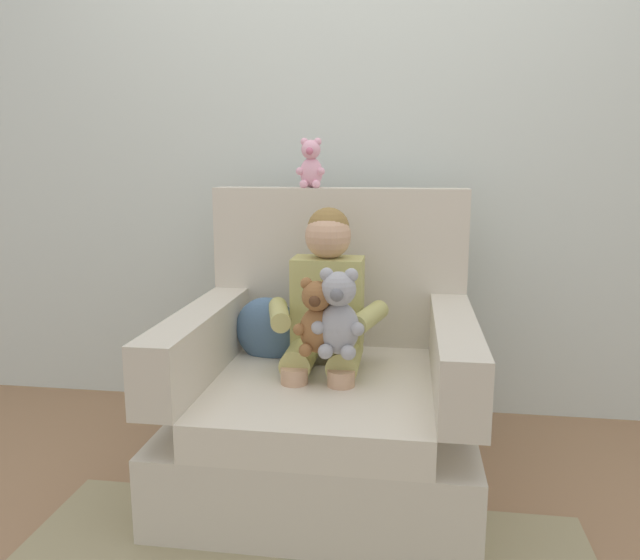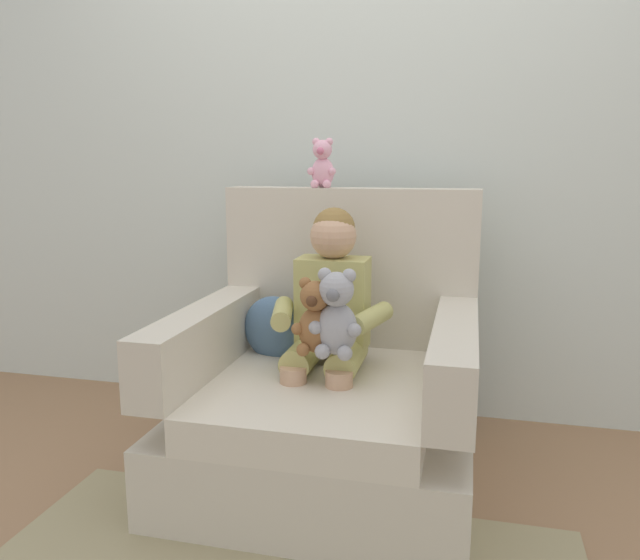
% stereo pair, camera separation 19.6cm
% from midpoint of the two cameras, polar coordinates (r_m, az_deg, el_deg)
% --- Properties ---
extents(ground_plane, '(8.00, 8.00, 0.00)m').
position_cam_midpoint_polar(ground_plane, '(2.38, -2.00, -17.86)').
color(ground_plane, '#936D4C').
extents(back_wall, '(6.00, 0.10, 2.60)m').
position_cam_midpoint_polar(back_wall, '(2.85, 0.66, 13.97)').
color(back_wall, silver).
rests_on(back_wall, ground).
extents(armchair, '(1.03, 0.99, 1.04)m').
position_cam_midpoint_polar(armchair, '(2.30, -1.79, -10.25)').
color(armchair, beige).
rests_on(armchair, ground).
extents(seated_child, '(0.45, 0.39, 0.82)m').
position_cam_midpoint_polar(seated_child, '(2.24, -1.99, -2.85)').
color(seated_child, tan).
rests_on(seated_child, armchair).
extents(plush_grey, '(0.18, 0.14, 0.30)m').
position_cam_midpoint_polar(plush_grey, '(2.03, -1.03, -3.29)').
color(plush_grey, '#9E9EA3').
rests_on(plush_grey, armchair).
extents(plush_brown, '(0.15, 0.13, 0.26)m').
position_cam_midpoint_polar(plush_brown, '(2.06, -3.02, -3.61)').
color(plush_brown, brown).
rests_on(plush_brown, armchair).
extents(plush_pink_on_backrest, '(0.12, 0.10, 0.20)m').
position_cam_midpoint_polar(plush_pink_on_backrest, '(2.53, -3.09, 10.56)').
color(plush_pink_on_backrest, '#EAA8BC').
rests_on(plush_pink_on_backrest, armchair).
extents(throw_pillow, '(0.27, 0.16, 0.26)m').
position_cam_midpoint_polar(throw_pillow, '(2.42, -7.19, -4.64)').
color(throw_pillow, slate).
rests_on(throw_pillow, armchair).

